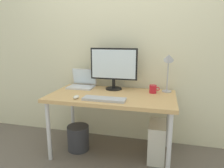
{
  "coord_description": "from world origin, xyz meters",
  "views": [
    {
      "loc": [
        0.54,
        -2.17,
        1.34
      ],
      "look_at": [
        0.0,
        0.0,
        0.84
      ],
      "focal_mm": 33.21,
      "sensor_mm": 36.0,
      "label": 1
    }
  ],
  "objects_px": {
    "desk": "(112,100)",
    "laptop": "(82,83)",
    "monitor": "(114,66)",
    "keyboard": "(104,99)",
    "wastebasket": "(78,138)",
    "computer_tower": "(157,141)",
    "mouse": "(76,97)",
    "desk_lamp": "(168,64)",
    "coffee_mug": "(153,89)"
  },
  "relations": [
    {
      "from": "computer_tower",
      "to": "mouse",
      "type": "bearing_deg",
      "value": -163.17
    },
    {
      "from": "keyboard",
      "to": "computer_tower",
      "type": "height_order",
      "value": "keyboard"
    },
    {
      "from": "keyboard",
      "to": "mouse",
      "type": "relative_size",
      "value": 4.89
    },
    {
      "from": "wastebasket",
      "to": "coffee_mug",
      "type": "bearing_deg",
      "value": 13.35
    },
    {
      "from": "monitor",
      "to": "coffee_mug",
      "type": "distance_m",
      "value": 0.54
    },
    {
      "from": "wastebasket",
      "to": "laptop",
      "type": "bearing_deg",
      "value": 97.83
    },
    {
      "from": "monitor",
      "to": "desk_lamp",
      "type": "distance_m",
      "value": 0.64
    },
    {
      "from": "monitor",
      "to": "keyboard",
      "type": "xyz_separation_m",
      "value": [
        0.01,
        -0.47,
        -0.27
      ]
    },
    {
      "from": "monitor",
      "to": "computer_tower",
      "type": "distance_m",
      "value": 0.99
    },
    {
      "from": "coffee_mug",
      "to": "computer_tower",
      "type": "distance_m",
      "value": 0.58
    },
    {
      "from": "desk",
      "to": "laptop",
      "type": "bearing_deg",
      "value": 150.82
    },
    {
      "from": "laptop",
      "to": "mouse",
      "type": "height_order",
      "value": "laptop"
    },
    {
      "from": "computer_tower",
      "to": "desk",
      "type": "bearing_deg",
      "value": -179.11
    },
    {
      "from": "keyboard",
      "to": "coffee_mug",
      "type": "bearing_deg",
      "value": 41.14
    },
    {
      "from": "keyboard",
      "to": "mouse",
      "type": "xyz_separation_m",
      "value": [
        -0.3,
        -0.02,
        0.01
      ]
    },
    {
      "from": "computer_tower",
      "to": "coffee_mug",
      "type": "bearing_deg",
      "value": 113.96
    },
    {
      "from": "laptop",
      "to": "wastebasket",
      "type": "relative_size",
      "value": 1.07
    },
    {
      "from": "coffee_mug",
      "to": "wastebasket",
      "type": "bearing_deg",
      "value": -166.65
    },
    {
      "from": "desk",
      "to": "desk_lamp",
      "type": "bearing_deg",
      "value": 21.9
    },
    {
      "from": "keyboard",
      "to": "coffee_mug",
      "type": "distance_m",
      "value": 0.62
    },
    {
      "from": "desk_lamp",
      "to": "computer_tower",
      "type": "distance_m",
      "value": 0.88
    },
    {
      "from": "desk",
      "to": "mouse",
      "type": "bearing_deg",
      "value": -142.83
    },
    {
      "from": "keyboard",
      "to": "monitor",
      "type": "bearing_deg",
      "value": 91.8
    },
    {
      "from": "keyboard",
      "to": "mouse",
      "type": "distance_m",
      "value": 0.3
    },
    {
      "from": "desk",
      "to": "coffee_mug",
      "type": "relative_size",
      "value": 11.91
    },
    {
      "from": "monitor",
      "to": "desk_lamp",
      "type": "xyz_separation_m",
      "value": [
        0.63,
        0.0,
        0.05
      ]
    },
    {
      "from": "laptop",
      "to": "mouse",
      "type": "relative_size",
      "value": 3.56
    },
    {
      "from": "desk",
      "to": "coffee_mug",
      "type": "xyz_separation_m",
      "value": [
        0.44,
        0.18,
        0.11
      ]
    },
    {
      "from": "desk_lamp",
      "to": "computer_tower",
      "type": "xyz_separation_m",
      "value": [
        -0.08,
        -0.23,
        -0.84
      ]
    },
    {
      "from": "laptop",
      "to": "keyboard",
      "type": "xyz_separation_m",
      "value": [
        0.43,
        -0.48,
        -0.05
      ]
    },
    {
      "from": "desk",
      "to": "coffee_mug",
      "type": "height_order",
      "value": "coffee_mug"
    },
    {
      "from": "monitor",
      "to": "laptop",
      "type": "relative_size",
      "value": 1.78
    },
    {
      "from": "coffee_mug",
      "to": "monitor",
      "type": "bearing_deg",
      "value": 172.54
    },
    {
      "from": "desk",
      "to": "laptop",
      "type": "relative_size",
      "value": 4.34
    },
    {
      "from": "desk_lamp",
      "to": "wastebasket",
      "type": "xyz_separation_m",
      "value": [
        -1.01,
        -0.27,
        -0.9
      ]
    },
    {
      "from": "desk_lamp",
      "to": "wastebasket",
      "type": "relative_size",
      "value": 1.57
    },
    {
      "from": "monitor",
      "to": "coffee_mug",
      "type": "relative_size",
      "value": 4.89
    },
    {
      "from": "desk_lamp",
      "to": "wastebasket",
      "type": "height_order",
      "value": "desk_lamp"
    },
    {
      "from": "wastebasket",
      "to": "computer_tower",
      "type": "bearing_deg",
      "value": 2.2
    },
    {
      "from": "monitor",
      "to": "computer_tower",
      "type": "height_order",
      "value": "monitor"
    },
    {
      "from": "laptop",
      "to": "wastebasket",
      "type": "height_order",
      "value": "laptop"
    },
    {
      "from": "desk",
      "to": "monitor",
      "type": "bearing_deg",
      "value": 99.3
    },
    {
      "from": "laptop",
      "to": "desk_lamp",
      "type": "xyz_separation_m",
      "value": [
        1.05,
        -0.01,
        0.28
      ]
    },
    {
      "from": "desk",
      "to": "monitor",
      "type": "height_order",
      "value": "monitor"
    },
    {
      "from": "mouse",
      "to": "computer_tower",
      "type": "distance_m",
      "value": 1.02
    },
    {
      "from": "desk_lamp",
      "to": "computer_tower",
      "type": "height_order",
      "value": "desk_lamp"
    },
    {
      "from": "mouse",
      "to": "desk_lamp",
      "type": "bearing_deg",
      "value": 27.82
    },
    {
      "from": "coffee_mug",
      "to": "computer_tower",
      "type": "relative_size",
      "value": 0.28
    },
    {
      "from": "coffee_mug",
      "to": "laptop",
      "type": "bearing_deg",
      "value": 174.98
    },
    {
      "from": "desk",
      "to": "laptop",
      "type": "height_order",
      "value": "laptop"
    }
  ]
}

